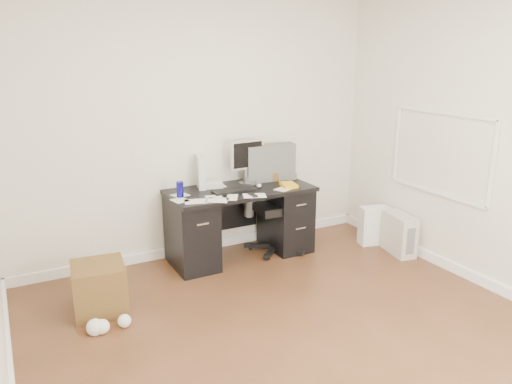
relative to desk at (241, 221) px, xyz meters
The scene contains 18 objects.
ground 1.73m from the desk, 100.29° to the right, with size 4.00×4.00×0.00m, color #4B2E18.
room_shell 2.07m from the desk, 99.37° to the right, with size 4.02×4.02×2.71m.
desk is the anchor object (origin of this frame).
loose_papers 0.41m from the desk, 165.47° to the right, with size 1.10×0.60×0.00m, color white, non-canonical shape.
lcd_monitor 0.63m from the desk, 42.59° to the left, with size 0.38×0.22×0.48m, color #B6B7BB, non-canonical shape.
keyboard 0.39m from the desk, 147.73° to the right, with size 0.44×0.15×0.02m, color black.
computer_mouse 0.43m from the desk, 32.34° to the right, with size 0.06×0.06×0.06m, color #B6B7BB.
travel_mug 0.78m from the desk, behind, with size 0.07×0.07×0.16m, color #161593.
white_binder 0.67m from the desk, 143.82° to the left, with size 0.14×0.30×0.34m, color silver.
magazine_file 0.84m from the desk, 15.86° to the left, with size 0.11×0.22×0.25m, color #A98951.
pen_cup 0.67m from the desk, 13.49° to the left, with size 0.09×0.09×0.22m, color #513417, non-canonical shape.
yellow_book 0.64m from the desk, 18.53° to the right, with size 0.16×0.20×0.03m, color yellow.
paper_remote 0.47m from the desk, 88.58° to the right, with size 0.22×0.18×0.02m, color white, non-canonical shape.
office_chair 0.46m from the desk, ahead, with size 0.65×0.65×1.15m, color #4B4D4B, non-canonical shape.
pc_tower 1.72m from the desk, 24.99° to the right, with size 0.19×0.43×0.43m, color beige.
shopping_bag 1.55m from the desk, 14.62° to the right, with size 0.32×0.23×0.44m, color white.
wicker_basket 1.66m from the desk, 162.14° to the right, with size 0.42×0.42×0.42m, color #482F15.
desk_printer 0.69m from the desk, 15.02° to the left, with size 0.33×0.27×0.19m, color slate.
Camera 1 is at (-1.88, -2.82, 2.13)m, focal length 35.00 mm.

